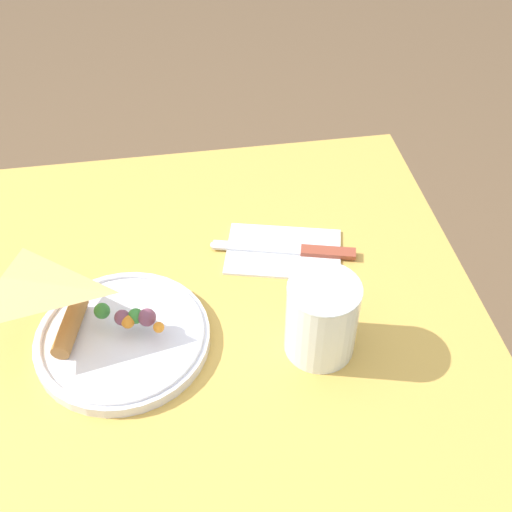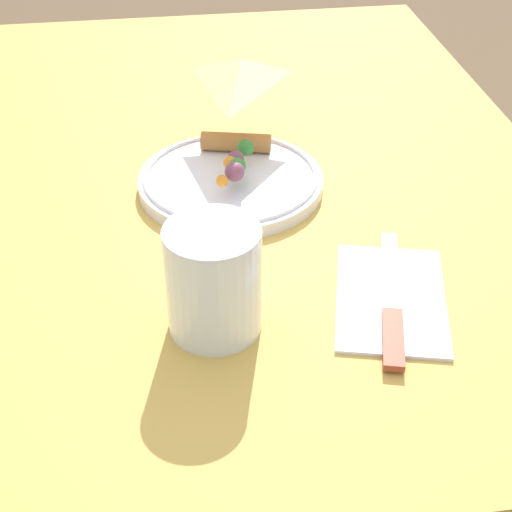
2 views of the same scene
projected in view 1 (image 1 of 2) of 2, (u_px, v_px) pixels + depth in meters
dining_table at (89, 391)px, 0.91m from camera, size 1.11×0.81×0.73m
plate_pizza at (122, 335)px, 0.83m from camera, size 0.23×0.23×0.05m
milk_glass at (321, 320)px, 0.79m from camera, size 0.09×0.09×0.11m
napkin_folded at (284, 252)px, 0.95m from camera, size 0.19×0.15×0.00m
butter_knife at (291, 250)px, 0.95m from camera, size 0.21×0.07×0.01m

